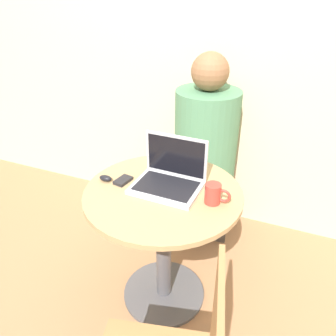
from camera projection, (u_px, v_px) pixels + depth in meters
name	position (u px, v px, depth m)	size (l,w,h in m)	color
ground_plane	(164.00, 293.00, 1.89)	(12.00, 12.00, 0.00)	#9E704C
back_wall	(221.00, 33.00, 1.99)	(7.00, 0.05, 2.60)	beige
round_table	(163.00, 225.00, 1.65)	(0.75, 0.75, 0.71)	#4C4C51
laptop	(169.00, 177.00, 1.56)	(0.32, 0.25, 0.23)	#B7B7BC
cell_phone	(123.00, 181.00, 1.61)	(0.07, 0.10, 0.02)	black
computer_mouse	(106.00, 178.00, 1.62)	(0.07, 0.04, 0.03)	black
coffee_cup	(214.00, 193.00, 1.45)	(0.12, 0.07, 0.09)	#B2382D
person_seated	(206.00, 161.00, 2.22)	(0.46, 0.64, 1.24)	#4C4742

